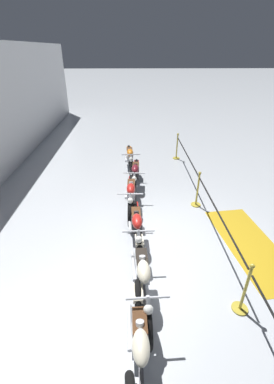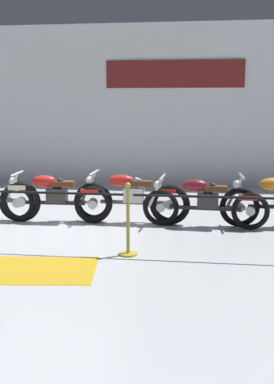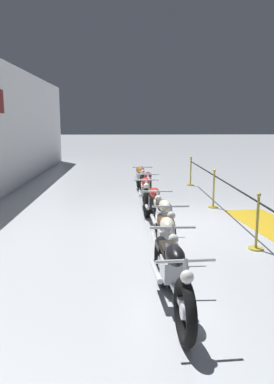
{
  "view_description": "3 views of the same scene",
  "coord_description": "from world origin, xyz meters",
  "px_view_note": "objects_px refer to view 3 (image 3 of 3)",
  "views": [
    {
      "loc": [
        -4.6,
        0.69,
        3.95
      ],
      "look_at": [
        1.25,
        0.55,
        0.67
      ],
      "focal_mm": 24.0,
      "sensor_mm": 36.0,
      "label": 1
    },
    {
      "loc": [
        2.65,
        -7.75,
        2.14
      ],
      "look_at": [
        1.43,
        1.32,
        0.47
      ],
      "focal_mm": 45.0,
      "sensor_mm": 36.0,
      "label": 2
    },
    {
      "loc": [
        -8.24,
        1.23,
        2.3
      ],
      "look_at": [
        -0.49,
        0.99,
        0.84
      ],
      "focal_mm": 35.0,
      "sensor_mm": 36.0,
      "label": 3
    }
  ],
  "objects_px": {
    "motorcycle_cream_1": "(166,241)",
    "stanchion_far_right": "(191,176)",
    "stanchion_far_left": "(253,206)",
    "stanchion_mid_right": "(213,195)",
    "motorcycle_maroon_5": "(148,185)",
    "motorcycle_black_0": "(171,275)",
    "motorcycle_orange_6": "(140,178)",
    "motorcycle_red_4": "(145,193)",
    "motorcycle_red_3": "(154,204)",
    "stanchion_mid_left": "(257,230)",
    "motorcycle_cream_2": "(163,220)",
    "floor_banner": "(269,224)"
  },
  "relations": [
    {
      "from": "motorcycle_red_3",
      "to": "floor_banner",
      "type": "height_order",
      "value": "motorcycle_red_3"
    },
    {
      "from": "stanchion_far_right",
      "to": "stanchion_mid_right",
      "type": "bearing_deg",
      "value": 180.0
    },
    {
      "from": "motorcycle_black_0",
      "to": "motorcycle_orange_6",
      "type": "xyz_separation_m",
      "value": [
        8.03,
        0.06,
        0.01
      ]
    },
    {
      "from": "motorcycle_black_0",
      "to": "motorcycle_orange_6",
      "type": "relative_size",
      "value": 0.99
    },
    {
      "from": "stanchion_mid_right",
      "to": "floor_banner",
      "type": "height_order",
      "value": "stanchion_mid_right"
    },
    {
      "from": "motorcycle_orange_6",
      "to": "motorcycle_red_4",
      "type": "bearing_deg",
      "value": -179.35
    },
    {
      "from": "motorcycle_cream_1",
      "to": "motorcycle_red_4",
      "type": "height_order",
      "value": "motorcycle_red_4"
    },
    {
      "from": "motorcycle_maroon_5",
      "to": "stanchion_far_left",
      "type": "xyz_separation_m",
      "value": [
        -4.18,
        -1.72,
        0.28
      ]
    },
    {
      "from": "stanchion_far_left",
      "to": "stanchion_far_right",
      "type": "distance_m",
      "value": 6.7
    },
    {
      "from": "motorcycle_maroon_5",
      "to": "motorcycle_orange_6",
      "type": "relative_size",
      "value": 1.02
    },
    {
      "from": "motorcycle_cream_2",
      "to": "motorcycle_maroon_5",
      "type": "height_order",
      "value": "motorcycle_cream_2"
    },
    {
      "from": "stanchion_far_left",
      "to": "floor_banner",
      "type": "height_order",
      "value": "stanchion_far_left"
    },
    {
      "from": "stanchion_mid_left",
      "to": "motorcycle_cream_2",
      "type": "bearing_deg",
      "value": 79.33
    },
    {
      "from": "stanchion_mid_right",
      "to": "motorcycle_cream_1",
      "type": "bearing_deg",
      "value": 157.55
    },
    {
      "from": "motorcycle_red_3",
      "to": "stanchion_mid_right",
      "type": "bearing_deg",
      "value": -46.84
    },
    {
      "from": "motorcycle_red_3",
      "to": "stanchion_mid_left",
      "type": "distance_m",
      "value": 2.48
    },
    {
      "from": "motorcycle_cream_1",
      "to": "motorcycle_black_0",
      "type": "bearing_deg",
      "value": 176.99
    },
    {
      "from": "motorcycle_cream_2",
      "to": "motorcycle_orange_6",
      "type": "xyz_separation_m",
      "value": [
        5.5,
        0.22,
        -0.01
      ]
    },
    {
      "from": "motorcycle_red_3",
      "to": "stanchion_far_left",
      "type": "xyz_separation_m",
      "value": [
        -1.46,
        -1.75,
        0.28
      ]
    },
    {
      "from": "motorcycle_black_0",
      "to": "stanchion_mid_right",
      "type": "distance_m",
      "value": 5.89
    },
    {
      "from": "motorcycle_maroon_5",
      "to": "motorcycle_orange_6",
      "type": "bearing_deg",
      "value": 7.34
    },
    {
      "from": "motorcycle_red_4",
      "to": "stanchion_mid_right",
      "type": "distance_m",
      "value": 1.88
    },
    {
      "from": "motorcycle_red_4",
      "to": "stanchion_mid_left",
      "type": "relative_size",
      "value": 2.03
    },
    {
      "from": "stanchion_far_left",
      "to": "stanchion_mid_right",
      "type": "relative_size",
      "value": 10.05
    },
    {
      "from": "motorcycle_cream_1",
      "to": "stanchion_far_left",
      "type": "bearing_deg",
      "value": -56.46
    },
    {
      "from": "motorcycle_black_0",
      "to": "floor_banner",
      "type": "distance_m",
      "value": 4.74
    },
    {
      "from": "stanchion_far_left",
      "to": "motorcycle_orange_6",
      "type": "bearing_deg",
      "value": 18.93
    },
    {
      "from": "motorcycle_cream_1",
      "to": "stanchion_far_right",
      "type": "height_order",
      "value": "stanchion_far_right"
    },
    {
      "from": "motorcycle_cream_1",
      "to": "floor_banner",
      "type": "xyz_separation_m",
      "value": [
        2.52,
        -2.64,
        -0.46
      ]
    },
    {
      "from": "motorcycle_red_3",
      "to": "stanchion_mid_right",
      "type": "height_order",
      "value": "stanchion_mid_right"
    },
    {
      "from": "motorcycle_cream_1",
      "to": "stanchion_far_left",
      "type": "height_order",
      "value": "stanchion_far_left"
    },
    {
      "from": "motorcycle_red_3",
      "to": "motorcycle_orange_6",
      "type": "bearing_deg",
      "value": 2.04
    },
    {
      "from": "motorcycle_red_4",
      "to": "stanchion_far_left",
      "type": "xyz_separation_m",
      "value": [
        -2.86,
        -1.86,
        0.28
      ]
    },
    {
      "from": "motorcycle_cream_1",
      "to": "motorcycle_red_3",
      "type": "bearing_deg",
      "value": -0.27
    },
    {
      "from": "stanchion_far_left",
      "to": "motorcycle_cream_2",
      "type": "bearing_deg",
      "value": 89.21
    },
    {
      "from": "motorcycle_red_3",
      "to": "motorcycle_red_4",
      "type": "distance_m",
      "value": 1.41
    },
    {
      "from": "motorcycle_black_0",
      "to": "stanchion_mid_left",
      "type": "xyz_separation_m",
      "value": [
        2.21,
        -1.83,
        -0.11
      ]
    },
    {
      "from": "motorcycle_black_0",
      "to": "stanchion_far_left",
      "type": "xyz_separation_m",
      "value": [
        2.5,
        -1.83,
        0.28
      ]
    },
    {
      "from": "motorcycle_maroon_5",
      "to": "motorcycle_orange_6",
      "type": "xyz_separation_m",
      "value": [
        1.34,
        0.17,
        0.01
      ]
    },
    {
      "from": "motorcycle_cream_1",
      "to": "motorcycle_red_3",
      "type": "distance_m",
      "value": 2.62
    },
    {
      "from": "motorcycle_red_4",
      "to": "stanchion_mid_right",
      "type": "xyz_separation_m",
      "value": [
        0.24,
        -1.86,
        -0.11
      ]
    },
    {
      "from": "stanchion_far_right",
      "to": "motorcycle_cream_1",
      "type": "bearing_deg",
      "value": 167.36
    },
    {
      "from": "motorcycle_red_3",
      "to": "stanchion_far_left",
      "type": "height_order",
      "value": "stanchion_far_left"
    },
    {
      "from": "motorcycle_cream_1",
      "to": "stanchion_mid_right",
      "type": "relative_size",
      "value": 2.16
    },
    {
      "from": "motorcycle_cream_2",
      "to": "stanchion_far_left",
      "type": "distance_m",
      "value": 1.7
    },
    {
      "from": "motorcycle_cream_1",
      "to": "motorcycle_cream_2",
      "type": "height_order",
      "value": "motorcycle_cream_2"
    },
    {
      "from": "stanchion_mid_right",
      "to": "motorcycle_red_4",
      "type": "bearing_deg",
      "value": 97.27
    },
    {
      "from": "motorcycle_cream_1",
      "to": "floor_banner",
      "type": "bearing_deg",
      "value": -46.35
    },
    {
      "from": "motorcycle_cream_2",
      "to": "stanchion_mid_right",
      "type": "xyz_separation_m",
      "value": [
        3.07,
        -1.68,
        -0.12
      ]
    },
    {
      "from": "motorcycle_cream_2",
      "to": "stanchion_far_right",
      "type": "height_order",
      "value": "stanchion_far_right"
    }
  ]
}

